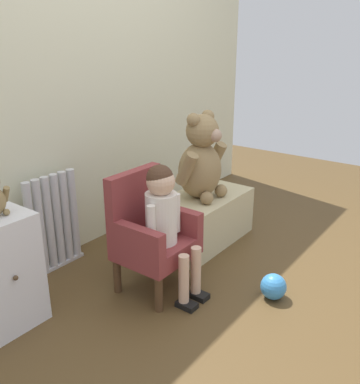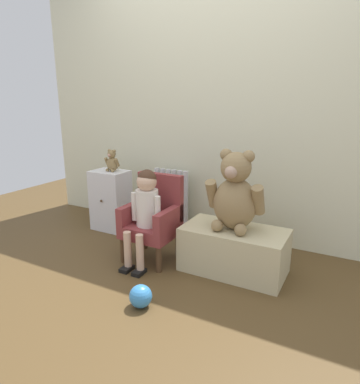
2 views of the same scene
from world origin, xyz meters
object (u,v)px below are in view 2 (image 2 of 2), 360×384
at_px(child_armchair, 153,218).
at_px(low_bench, 234,250).
at_px(child_figure, 145,204).
at_px(small_teddy_bear, 112,162).
at_px(toy_ball, 141,296).
at_px(large_teddy_bear, 235,195).
at_px(small_dresser, 111,200).
at_px(radiator, 171,200).

xyz_separation_m(child_armchair, low_bench, (0.64, 0.09, -0.17)).
relative_size(child_armchair, child_figure, 0.91).
bearing_deg(small_teddy_bear, toy_ball, -44.74).
height_order(child_figure, large_teddy_bear, large_teddy_bear).
xyz_separation_m(small_dresser, child_figure, (0.71, -0.44, 0.19)).
height_order(small_dresser, child_armchair, child_armchair).
bearing_deg(child_armchair, small_dresser, 154.63).
relative_size(child_figure, large_teddy_bear, 1.28).
distance_m(radiator, toy_ball, 1.33).
relative_size(low_bench, toy_ball, 5.26).
bearing_deg(large_teddy_bear, low_bench, -29.26).
bearing_deg(child_figure, radiator, 104.71).
relative_size(radiator, child_figure, 0.81).
height_order(low_bench, large_teddy_bear, large_teddy_bear).
bearing_deg(small_dresser, small_teddy_bear, 15.64).
relative_size(small_dresser, toy_ball, 4.07).
distance_m(low_bench, small_teddy_bear, 1.43).
xyz_separation_m(small_dresser, small_teddy_bear, (0.03, 0.01, 0.38)).
height_order(large_teddy_bear, small_teddy_bear, large_teddy_bear).
xyz_separation_m(small_dresser, child_armchair, (0.71, -0.33, 0.04)).
xyz_separation_m(radiator, small_dresser, (-0.52, -0.27, -0.01)).
distance_m(low_bench, large_teddy_bear, 0.42).
bearing_deg(small_dresser, large_teddy_bear, -10.34).
xyz_separation_m(small_teddy_bear, toy_ball, (0.97, -0.96, -0.60)).
height_order(radiator, small_teddy_bear, small_teddy_bear).
distance_m(small_dresser, large_teddy_bear, 1.39).
relative_size(radiator, child_armchair, 0.89).
distance_m(child_armchair, toy_ball, 0.74).
bearing_deg(small_teddy_bear, large_teddy_bear, -10.99).
relative_size(small_dresser, small_teddy_bear, 2.80).
xyz_separation_m(large_teddy_bear, small_teddy_bear, (-1.30, 0.25, 0.09)).
height_order(child_armchair, large_teddy_bear, large_teddy_bear).
xyz_separation_m(child_armchair, small_teddy_bear, (-0.67, 0.34, 0.34)).
distance_m(radiator, small_teddy_bear, 0.67).
xyz_separation_m(low_bench, large_teddy_bear, (-0.01, 0.01, 0.42)).
relative_size(child_armchair, low_bench, 0.89).
bearing_deg(child_figure, child_armchair, 90.00).
bearing_deg(radiator, child_figure, -75.29).
xyz_separation_m(radiator, small_teddy_bear, (-0.49, -0.26, 0.37)).
height_order(low_bench, toy_ball, low_bench).
xyz_separation_m(low_bench, toy_ball, (-0.34, -0.70, -0.09)).
distance_m(child_figure, large_teddy_bear, 0.67).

